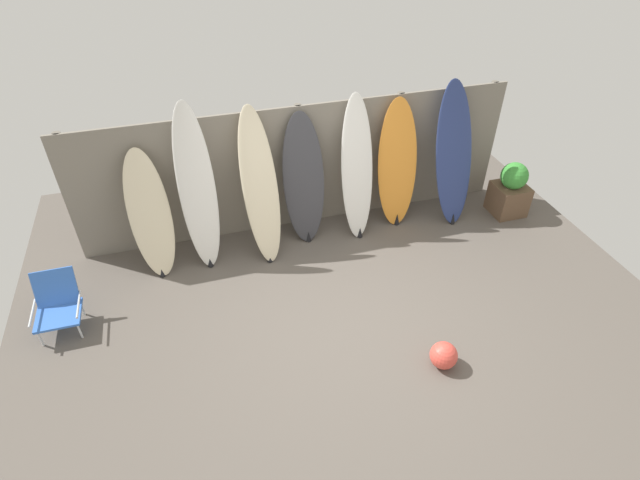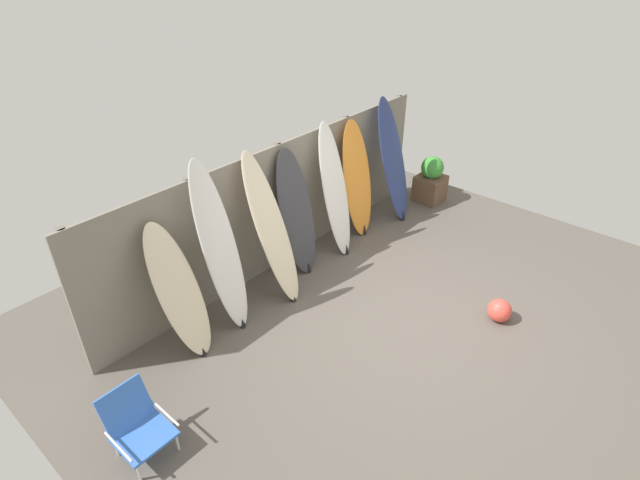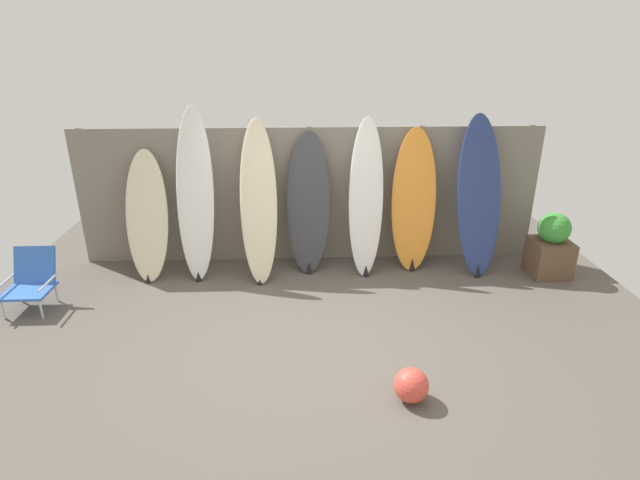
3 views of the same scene
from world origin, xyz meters
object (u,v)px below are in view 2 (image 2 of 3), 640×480
surfboard_navy_6 (393,161)px  beach_chair (136,423)px  surfboard_cream_2 (272,230)px  surfboard_white_1 (220,249)px  surfboard_cream_0 (179,292)px  planter_box (431,181)px  beach_ball (499,310)px  surfboard_charcoal_3 (297,214)px  surfboard_orange_5 (357,181)px  surfboard_white_4 (335,192)px

surfboard_navy_6 → beach_chair: surfboard_navy_6 is taller
surfboard_cream_2 → beach_chair: 2.71m
surfboard_white_1 → surfboard_cream_0: bearing=-179.5°
planter_box → beach_ball: bearing=-134.2°
surfboard_cream_0 → beach_chair: bearing=-144.7°
surfboard_cream_0 → planter_box: size_ratio=1.90×
surfboard_charcoal_3 → surfboard_navy_6: surfboard_navy_6 is taller
beach_ball → surfboard_white_1: bearing=130.3°
planter_box → beach_ball: planter_box is taller
surfboard_white_1 → planter_box: surfboard_white_1 is taller
surfboard_cream_0 → surfboard_cream_2: bearing=-1.8°
surfboard_charcoal_3 → surfboard_white_1: bearing=-176.1°
surfboard_charcoal_3 → planter_box: 3.13m
surfboard_cream_0 → surfboard_orange_5: size_ratio=0.87×
surfboard_white_4 → beach_chair: size_ratio=3.02×
surfboard_white_4 → surfboard_white_1: bearing=-179.5°
surfboard_white_4 → beach_chair: bearing=-168.0°
planter_box → beach_ball: (-2.27, -2.34, -0.24)m
surfboard_cream_2 → beach_ball: 3.02m
surfboard_charcoal_3 → beach_ball: (0.80, -2.69, -0.73)m
surfboard_white_1 → surfboard_white_4: surfboard_white_1 is taller
surfboard_white_4 → surfboard_orange_5: surfboard_white_4 is taller
surfboard_cream_0 → surfboard_navy_6: surfboard_navy_6 is taller
surfboard_navy_6 → beach_chair: 5.39m
surfboard_orange_5 → surfboard_white_4: bearing=-173.7°
surfboard_white_1 → planter_box: (4.47, -0.26, -0.66)m
surfboard_cream_0 → surfboard_cream_2: (1.40, -0.04, 0.19)m
surfboard_cream_0 → planter_box: bearing=-2.8°
surfboard_white_1 → surfboard_cream_2: size_ratio=1.08×
surfboard_cream_0 → beach_ball: bearing=-42.6°
surfboard_charcoal_3 → surfboard_orange_5: size_ratio=0.98×
surfboard_cream_2 → beach_ball: bearing=-60.9°
beach_chair → planter_box: size_ratio=0.78×
surfboard_charcoal_3 → surfboard_white_4: bearing=-5.9°
surfboard_cream_2 → surfboard_charcoal_3: bearing=13.2°
surfboard_navy_6 → beach_ball: (-1.35, -2.57, -0.84)m
surfboard_white_1 → planter_box: bearing=-3.3°
surfboard_cream_0 → surfboard_charcoal_3: 2.02m
surfboard_charcoal_3 → surfboard_orange_5: 1.35m
surfboard_cream_0 → surfboard_white_1: (0.62, 0.01, 0.26)m
surfboard_cream_0 → surfboard_white_1: 0.67m
surfboard_navy_6 → planter_box: surfboard_navy_6 is taller
surfboard_white_4 → surfboard_charcoal_3: bearing=174.1°
surfboard_orange_5 → planter_box: bearing=-11.4°
planter_box → beach_ball: size_ratio=2.81×
surfboard_white_4 → surfboard_cream_0: bearing=-179.5°
surfboard_cream_2 → surfboard_charcoal_3: size_ratio=1.09×
surfboard_white_1 → surfboard_navy_6: (3.55, -0.03, -0.06)m
surfboard_cream_0 → surfboard_white_4: bearing=0.5°
surfboard_cream_0 → planter_box: (5.09, -0.25, -0.40)m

